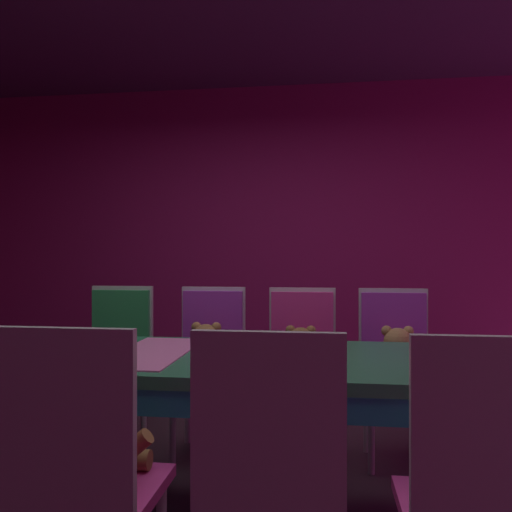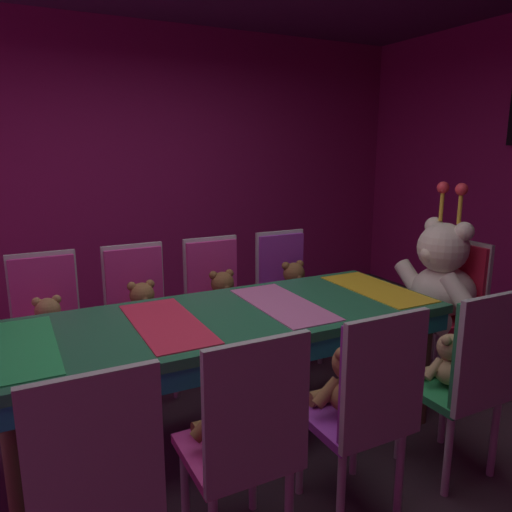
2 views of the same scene
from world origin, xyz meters
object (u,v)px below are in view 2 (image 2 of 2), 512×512
object	(u,v)px
chair_left_3	(284,282)
teddy_right_2	(349,383)
chair_right_3	(473,369)
chair_right_0	(95,476)
teddy_right_3	(449,362)
chair_left_2	(215,292)
teddy_left_3	(294,286)
teddy_left_2	(223,297)
chair_right_1	(248,431)
teddy_left_1	(143,309)
teddy_left_0	(49,325)
teddy_right_0	(87,451)
king_teddy_bear	(440,276)
teddy_right_1	(232,413)
chair_right_2	(370,398)
chair_left_1	(137,303)
chair_left_0	(47,316)
banquet_table	(228,328)
throne_chair	(455,295)

from	to	relation	value
chair_left_3	teddy_right_2	world-z (taller)	chair_left_3
teddy_right_2	chair_right_3	distance (m)	0.63
chair_right_0	teddy_right_3	size ratio (longest dim) A/B	3.44
chair_left_2	teddy_left_3	bearing A→B (deg)	75.82
teddy_left_2	chair_right_1	bearing A→B (deg)	-20.07
chair_left_2	teddy_left_1	bearing A→B (deg)	-75.16
teddy_left_0	chair_right_0	size ratio (longest dim) A/B	0.32
teddy_left_1	teddy_right_0	distance (m)	1.53
king_teddy_bear	chair_right_1	bearing A→B (deg)	24.55
teddy_right_0	teddy_right_3	size ratio (longest dim) A/B	1.20
teddy_left_1	chair_right_3	distance (m)	1.97
teddy_right_1	chair_right_2	xyz separation A→B (m)	(0.16, 0.56, 0.00)
king_teddy_bear	chair_left_1	bearing A→B (deg)	-24.45
chair_right_3	king_teddy_bear	distance (m)	1.14
teddy_left_2	king_teddy_bear	distance (m)	1.50
king_teddy_bear	chair_left_0	bearing A→B (deg)	-19.28
chair_left_0	banquet_table	bearing A→B (deg)	45.10
chair_left_2	chair_right_1	size ratio (longest dim) A/B	1.00
chair_right_0	teddy_right_1	xyz separation A→B (m)	(-0.15, 0.55, -0.00)
chair_left_0	teddy_left_0	bearing A→B (deg)	-0.00
chair_left_1	teddy_right_0	bearing A→B (deg)	-19.55
chair_left_3	chair_right_2	size ratio (longest dim) A/B	1.00
chair_left_1	banquet_table	bearing A→B (deg)	18.86
banquet_table	teddy_left_3	size ratio (longest dim) A/B	6.94
chair_right_1	teddy_right_3	world-z (taller)	chair_right_1
chair_left_3	teddy_right_0	world-z (taller)	chair_left_3
chair_right_2	king_teddy_bear	xyz separation A→B (m)	(-0.87, 1.32, 0.16)
teddy_right_0	chair_right_2	world-z (taller)	chair_right_2
chair_left_2	teddy_left_2	size ratio (longest dim) A/B	2.86
chair_right_2	chair_right_3	size ratio (longest dim) A/B	1.00
teddy_right_2	chair_left_1	bearing A→B (deg)	19.47
teddy_left_0	king_teddy_bear	world-z (taller)	king_teddy_bear
chair_right_3	throne_chair	size ratio (longest dim) A/B	1.00
teddy_right_0	teddy_right_1	distance (m)	0.55
teddy_right_2	chair_right_3	xyz separation A→B (m)	(0.15, 0.61, -0.00)
teddy_left_2	chair_right_2	world-z (taller)	chair_right_2
banquet_table	chair_left_0	xyz separation A→B (m)	(-0.85, -0.86, -0.06)
chair_left_1	chair_right_2	world-z (taller)	same
chair_left_2	teddy_right_0	distance (m)	1.93
chair_left_0	teddy_right_2	world-z (taller)	chair_left_0
chair_left_0	chair_left_2	distance (m)	1.13
teddy_left_0	chair_left_1	world-z (taller)	chair_left_1
banquet_table	throne_chair	size ratio (longest dim) A/B	2.46
banquet_table	throne_chair	world-z (taller)	throne_chair
chair_right_0	teddy_right_1	size ratio (longest dim) A/B	2.92
teddy_left_2	teddy_left_3	world-z (taller)	teddy_left_3
chair_right_1	teddy_right_2	xyz separation A→B (m)	(-0.14, 0.56, 0.00)
teddy_left_1	chair_right_0	bearing A→B (deg)	-19.55
teddy_left_2	teddy_right_0	bearing A→B (deg)	-38.20
chair_left_2	king_teddy_bear	size ratio (longest dim) A/B	1.05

